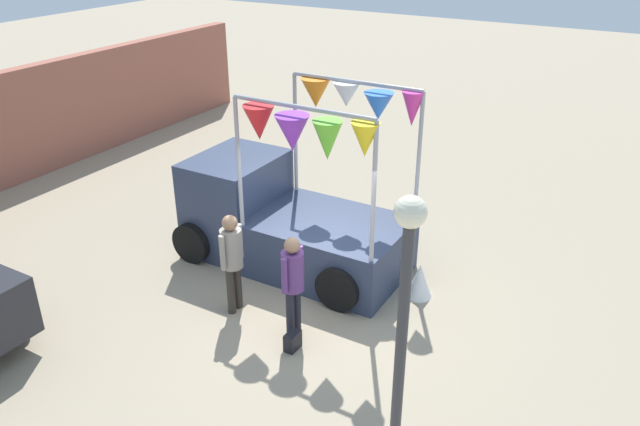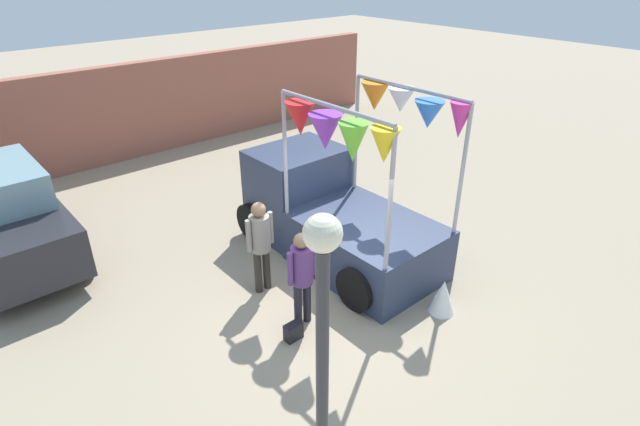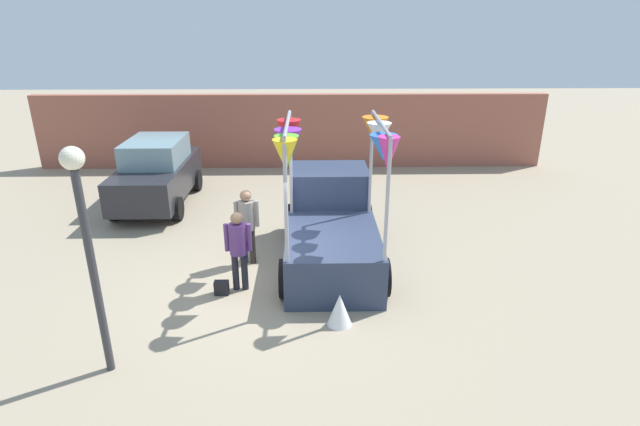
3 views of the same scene
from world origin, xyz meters
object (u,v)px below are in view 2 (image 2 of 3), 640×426
(person_customer, at_px, (302,271))
(street_lamp, at_px, (322,336))
(handbag, at_px, (293,331))
(vendor_truck, at_px, (330,206))
(folded_kite_bundle_white, at_px, (443,296))
(parked_car, at_px, (5,217))
(person_vendor, at_px, (260,239))

(person_customer, height_order, street_lamp, street_lamp)
(person_customer, relative_size, street_lamp, 0.47)
(street_lamp, bearing_deg, handbag, 58.50)
(vendor_truck, height_order, folded_kite_bundle_white, vendor_truck)
(handbag, distance_m, folded_kite_bundle_white, 2.50)
(handbag, bearing_deg, street_lamp, -121.50)
(parked_car, relative_size, folded_kite_bundle_white, 6.67)
(vendor_truck, height_order, street_lamp, street_lamp)
(parked_car, height_order, folded_kite_bundle_white, parked_car)
(person_vendor, bearing_deg, vendor_truck, 8.35)
(parked_car, relative_size, person_vendor, 2.35)
(folded_kite_bundle_white, bearing_deg, parked_car, 127.90)
(parked_car, distance_m, street_lamp, 7.65)
(person_customer, bearing_deg, street_lamp, -125.26)
(parked_car, bearing_deg, vendor_truck, -36.59)
(parked_car, distance_m, folded_kite_bundle_white, 7.99)
(person_customer, bearing_deg, vendor_truck, 37.33)
(parked_car, distance_m, person_vendor, 4.90)
(handbag, bearing_deg, parked_car, 116.88)
(vendor_truck, relative_size, street_lamp, 1.14)
(street_lamp, height_order, folded_kite_bundle_white, street_lamp)
(person_customer, relative_size, person_vendor, 0.97)
(handbag, relative_size, folded_kite_bundle_white, 0.47)
(person_customer, xyz_separation_m, folded_kite_bundle_white, (1.90, -1.28, -0.69))
(street_lamp, xyz_separation_m, folded_kite_bundle_white, (3.61, 1.13, -2.03))
(folded_kite_bundle_white, bearing_deg, person_vendor, 127.58)
(person_customer, distance_m, folded_kite_bundle_white, 2.40)
(handbag, distance_m, street_lamp, 3.40)
(vendor_truck, bearing_deg, street_lamp, -132.92)
(person_vendor, height_order, street_lamp, street_lamp)
(person_customer, height_order, person_vendor, person_vendor)
(parked_car, relative_size, person_customer, 2.43)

